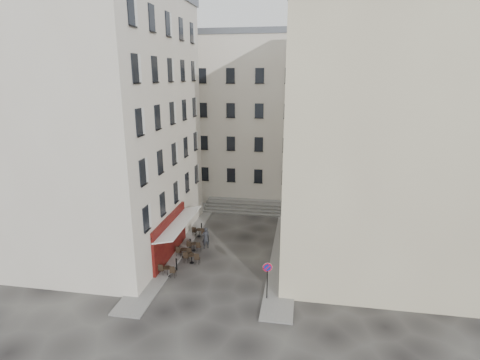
% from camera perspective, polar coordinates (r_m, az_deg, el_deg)
% --- Properties ---
extents(ground, '(90.00, 90.00, 0.00)m').
position_cam_1_polar(ground, '(29.09, -2.73, -13.13)').
color(ground, black).
rests_on(ground, ground).
extents(sidewalk_left, '(2.00, 22.00, 0.12)m').
position_cam_1_polar(sidewalk_left, '(33.62, -8.86, -9.06)').
color(sidewalk_left, slate).
rests_on(sidewalk_left, ground).
extents(sidewalk_right, '(2.00, 18.00, 0.12)m').
position_cam_1_polar(sidewalk_right, '(31.19, 6.74, -11.02)').
color(sidewalk_right, slate).
rests_on(sidewalk_right, ground).
extents(building_left, '(12.20, 16.20, 20.60)m').
position_cam_1_polar(building_left, '(32.42, -20.42, 8.13)').
color(building_left, beige).
rests_on(building_left, ground).
extents(building_right, '(12.20, 14.20, 18.60)m').
position_cam_1_polar(building_right, '(29.19, 19.27, 5.53)').
color(building_right, tan).
rests_on(building_right, ground).
extents(building_back, '(18.20, 10.20, 18.60)m').
position_cam_1_polar(building_back, '(44.64, 1.11, 9.58)').
color(building_back, beige).
rests_on(building_back, ground).
extents(cafe_storefront, '(1.74, 7.30, 3.50)m').
position_cam_1_polar(cafe_storefront, '(30.25, -10.46, -8.25)').
color(cafe_storefront, '#40090B').
rests_on(cafe_storefront, ground).
extents(stone_steps, '(9.00, 3.15, 0.80)m').
position_cam_1_polar(stone_steps, '(40.24, 1.09, -4.13)').
color(stone_steps, '#585553').
rests_on(stone_steps, ground).
extents(bollard_near, '(0.12, 0.12, 0.98)m').
position_cam_1_polar(bollard_near, '(28.81, -9.66, -12.47)').
color(bollard_near, black).
rests_on(bollard_near, ground).
extents(bollard_mid, '(0.12, 0.12, 0.98)m').
position_cam_1_polar(bollard_mid, '(31.77, -7.58, -9.60)').
color(bollard_mid, black).
rests_on(bollard_mid, ground).
extents(bollard_far, '(0.12, 0.12, 0.98)m').
position_cam_1_polar(bollard_far, '(34.84, -5.89, -7.21)').
color(bollard_far, black).
rests_on(bollard_far, ground).
extents(no_parking_sign, '(0.59, 0.19, 2.63)m').
position_cam_1_polar(no_parking_sign, '(24.47, 4.18, -14.11)').
color(no_parking_sign, black).
rests_on(no_parking_sign, ground).
extents(bistro_table_a, '(1.29, 0.60, 0.91)m').
position_cam_1_polar(bistro_table_a, '(28.14, -11.01, -13.41)').
color(bistro_table_a, black).
rests_on(bistro_table_a, ground).
extents(bistro_table_b, '(1.29, 0.61, 0.91)m').
position_cam_1_polar(bistro_table_b, '(29.63, -7.35, -11.67)').
color(bistro_table_b, black).
rests_on(bistro_table_b, ground).
extents(bistro_table_c, '(1.30, 0.61, 0.91)m').
position_cam_1_polar(bistro_table_c, '(30.55, -8.50, -10.83)').
color(bistro_table_c, black).
rests_on(bistro_table_c, ground).
extents(bistro_table_d, '(1.20, 0.56, 0.85)m').
position_cam_1_polar(bistro_table_d, '(31.54, -7.03, -9.96)').
color(bistro_table_d, black).
rests_on(bistro_table_d, ground).
extents(bistro_table_e, '(1.26, 0.59, 0.88)m').
position_cam_1_polar(bistro_table_e, '(34.08, -6.24, -7.89)').
color(bistro_table_e, black).
rests_on(bistro_table_e, ground).
extents(pedestrian, '(0.81, 0.77, 1.87)m').
position_cam_1_polar(pedestrian, '(31.70, -5.25, -8.77)').
color(pedestrian, '#212327').
rests_on(pedestrian, ground).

